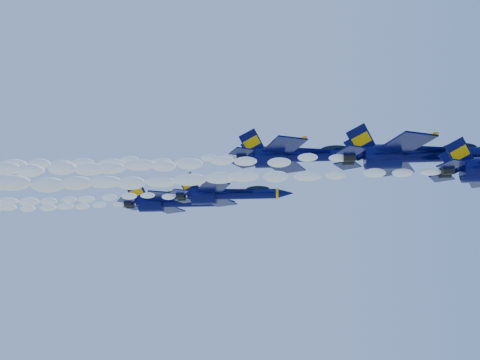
# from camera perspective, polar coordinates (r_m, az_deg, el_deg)

# --- Properties ---
(smoke_trail_jet_lead) EXTENTS (58.04, 1.98, 1.78)m
(smoke_trail_jet_lead) POSITION_cam_1_polar(r_m,az_deg,el_deg) (59.74, -9.51, -0.13)
(smoke_trail_jet_lead) COLOR white
(jet_second) EXTENTS (16.92, 13.88, 6.29)m
(jet_second) POSITION_cam_1_polar(r_m,az_deg,el_deg) (63.40, 16.34, 2.30)
(jet_second) COLOR #040638
(smoke_trail_jet_second) EXTENTS (58.04, 2.16, 1.94)m
(smoke_trail_jet_second) POSITION_cam_1_polar(r_m,az_deg,el_deg) (66.07, -16.09, 1.10)
(smoke_trail_jet_second) COLOR white
(jet_third) EXTENTS (16.47, 13.51, 6.12)m
(jet_third) POSITION_cam_1_polar(r_m,az_deg,el_deg) (69.81, 5.58, 2.33)
(jet_third) COLOR #040638
(jet_fourth) EXTENTS (16.16, 13.25, 6.00)m
(jet_fourth) POSITION_cam_1_polar(r_m,az_deg,el_deg) (82.57, -1.21, -1.35)
(jet_fourth) COLOR #040638
(jet_fifth) EXTENTS (16.96, 13.92, 6.30)m
(jet_fifth) POSITION_cam_1_polar(r_m,az_deg,el_deg) (91.86, -6.35, -2.10)
(jet_fifth) COLOR #040638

